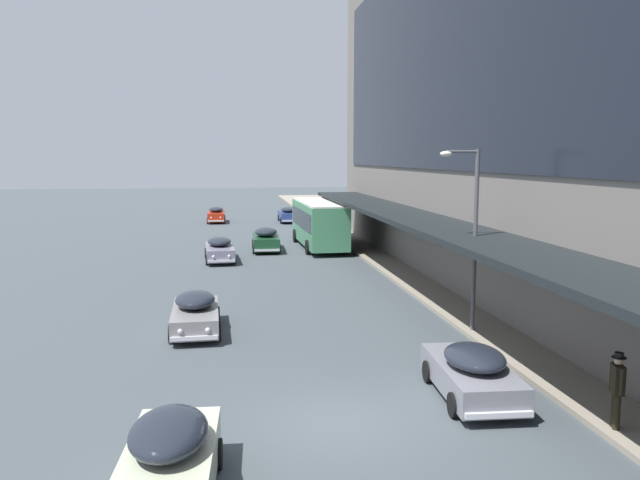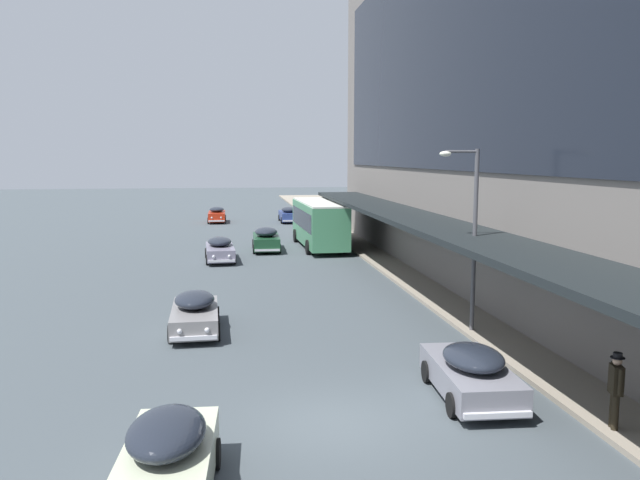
{
  "view_description": "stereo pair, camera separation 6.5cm",
  "coord_description": "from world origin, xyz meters",
  "px_view_note": "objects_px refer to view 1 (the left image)",
  "views": [
    {
      "loc": [
        -2.63,
        -14.45,
        6.55
      ],
      "look_at": [
        2.4,
        18.89,
        2.04
      ],
      "focal_mm": 35.0,
      "sensor_mm": 36.0,
      "label": 1
    },
    {
      "loc": [
        -2.57,
        -14.46,
        6.55
      ],
      "look_at": [
        2.4,
        18.89,
        2.04
      ],
      "focal_mm": 35.0,
      "sensor_mm": 36.0,
      "label": 2
    }
  ],
  "objects_px": {
    "sedan_second_near": "(288,214)",
    "sedan_oncoming_rear": "(169,462)",
    "pedestrian_at_kerb": "(617,386)",
    "sedan_second_mid": "(216,215)",
    "transit_bus_kerbside_front": "(319,221)",
    "sedan_oncoming_front": "(266,239)",
    "sedan_trailing_near": "(195,313)",
    "sedan_far_back": "(472,372)",
    "street_lamp": "(471,226)",
    "sedan_lead_mid": "(220,249)"
  },
  "relations": [
    {
      "from": "sedan_oncoming_front",
      "to": "sedan_second_mid",
      "type": "height_order",
      "value": "sedan_oncoming_front"
    },
    {
      "from": "sedan_trailing_near",
      "to": "transit_bus_kerbside_front",
      "type": "bearing_deg",
      "value": 69.57
    },
    {
      "from": "street_lamp",
      "to": "sedan_second_mid",
      "type": "bearing_deg",
      "value": 103.25
    },
    {
      "from": "sedan_oncoming_rear",
      "to": "sedan_second_mid",
      "type": "relative_size",
      "value": 1.04
    },
    {
      "from": "sedan_trailing_near",
      "to": "pedestrian_at_kerb",
      "type": "relative_size",
      "value": 2.33
    },
    {
      "from": "pedestrian_at_kerb",
      "to": "street_lamp",
      "type": "height_order",
      "value": "street_lamp"
    },
    {
      "from": "sedan_oncoming_rear",
      "to": "transit_bus_kerbside_front",
      "type": "bearing_deg",
      "value": 76.7
    },
    {
      "from": "sedan_lead_mid",
      "to": "sedan_trailing_near",
      "type": "relative_size",
      "value": 1.1
    },
    {
      "from": "sedan_second_mid",
      "to": "pedestrian_at_kerb",
      "type": "bearing_deg",
      "value": -78.72
    },
    {
      "from": "sedan_trailing_near",
      "to": "sedan_oncoming_front",
      "type": "bearing_deg",
      "value": 78.92
    },
    {
      "from": "sedan_oncoming_front",
      "to": "sedan_trailing_near",
      "type": "bearing_deg",
      "value": -101.08
    },
    {
      "from": "pedestrian_at_kerb",
      "to": "street_lamp",
      "type": "xyz_separation_m",
      "value": [
        -0.21,
        8.62,
        2.88
      ]
    },
    {
      "from": "sedan_second_near",
      "to": "sedan_second_mid",
      "type": "distance_m",
      "value": 7.21
    },
    {
      "from": "sedan_lead_mid",
      "to": "pedestrian_at_kerb",
      "type": "distance_m",
      "value": 28.31
    },
    {
      "from": "sedan_trailing_near",
      "to": "sedan_oncoming_front",
      "type": "height_order",
      "value": "sedan_oncoming_front"
    },
    {
      "from": "transit_bus_kerbside_front",
      "to": "sedan_second_mid",
      "type": "distance_m",
      "value": 20.45
    },
    {
      "from": "street_lamp",
      "to": "sedan_far_back",
      "type": "bearing_deg",
      "value": -110.91
    },
    {
      "from": "sedan_far_back",
      "to": "street_lamp",
      "type": "height_order",
      "value": "street_lamp"
    },
    {
      "from": "sedan_second_near",
      "to": "sedan_oncoming_rear",
      "type": "relative_size",
      "value": 1.09
    },
    {
      "from": "transit_bus_kerbside_front",
      "to": "sedan_lead_mid",
      "type": "xyz_separation_m",
      "value": [
        -7.07,
        -4.79,
        -1.18
      ]
    },
    {
      "from": "sedan_second_near",
      "to": "sedan_trailing_near",
      "type": "height_order",
      "value": "sedan_second_near"
    },
    {
      "from": "sedan_far_back",
      "to": "transit_bus_kerbside_front",
      "type": "bearing_deg",
      "value": 89.87
    },
    {
      "from": "sedan_lead_mid",
      "to": "sedan_oncoming_front",
      "type": "xyz_separation_m",
      "value": [
        3.17,
        3.86,
        0.08
      ]
    },
    {
      "from": "sedan_second_near",
      "to": "pedestrian_at_kerb",
      "type": "height_order",
      "value": "pedestrian_at_kerb"
    },
    {
      "from": "sedan_trailing_near",
      "to": "sedan_second_near",
      "type": "bearing_deg",
      "value": 79.33
    },
    {
      "from": "transit_bus_kerbside_front",
      "to": "sedan_second_mid",
      "type": "relative_size",
      "value": 2.28
    },
    {
      "from": "sedan_trailing_near",
      "to": "sedan_second_mid",
      "type": "distance_m",
      "value": 39.97
    },
    {
      "from": "transit_bus_kerbside_front",
      "to": "sedan_second_mid",
      "type": "height_order",
      "value": "transit_bus_kerbside_front"
    },
    {
      "from": "sedan_oncoming_rear",
      "to": "pedestrian_at_kerb",
      "type": "height_order",
      "value": "pedestrian_at_kerb"
    },
    {
      "from": "sedan_second_mid",
      "to": "sedan_far_back",
      "type": "height_order",
      "value": "sedan_second_mid"
    },
    {
      "from": "transit_bus_kerbside_front",
      "to": "sedan_oncoming_front",
      "type": "xyz_separation_m",
      "value": [
        -3.9,
        -0.93,
        -1.1
      ]
    },
    {
      "from": "sedan_trailing_near",
      "to": "pedestrian_at_kerb",
      "type": "distance_m",
      "value": 14.63
    },
    {
      "from": "transit_bus_kerbside_front",
      "to": "sedan_oncoming_rear",
      "type": "distance_m",
      "value": 33.82
    },
    {
      "from": "transit_bus_kerbside_front",
      "to": "sedan_far_back",
      "type": "relative_size",
      "value": 2.28
    },
    {
      "from": "transit_bus_kerbside_front",
      "to": "sedan_far_back",
      "type": "xyz_separation_m",
      "value": [
        -0.07,
        -28.8,
        -1.18
      ]
    },
    {
      "from": "sedan_oncoming_rear",
      "to": "sedan_far_back",
      "type": "xyz_separation_m",
      "value": [
        7.71,
        4.1,
        -0.07
      ]
    },
    {
      "from": "transit_bus_kerbside_front",
      "to": "sedan_lead_mid",
      "type": "relative_size",
      "value": 2.07
    },
    {
      "from": "sedan_oncoming_front",
      "to": "sedan_second_mid",
      "type": "xyz_separation_m",
      "value": [
        -3.72,
        19.87,
        -0.05
      ]
    },
    {
      "from": "transit_bus_kerbside_front",
      "to": "sedan_second_mid",
      "type": "xyz_separation_m",
      "value": [
        -7.62,
        18.94,
        -1.15
      ]
    },
    {
      "from": "sedan_second_near",
      "to": "sedan_oncoming_front",
      "type": "relative_size",
      "value": 1.03
    },
    {
      "from": "street_lamp",
      "to": "transit_bus_kerbside_front",
      "type": "bearing_deg",
      "value": 95.55
    },
    {
      "from": "sedan_oncoming_rear",
      "to": "pedestrian_at_kerb",
      "type": "bearing_deg",
      "value": 8.09
    },
    {
      "from": "transit_bus_kerbside_front",
      "to": "pedestrian_at_kerb",
      "type": "height_order",
      "value": "transit_bus_kerbside_front"
    },
    {
      "from": "sedan_lead_mid",
      "to": "street_lamp",
      "type": "relative_size",
      "value": 0.71
    },
    {
      "from": "transit_bus_kerbside_front",
      "to": "sedan_second_near",
      "type": "bearing_deg",
      "value": 91.41
    },
    {
      "from": "transit_bus_kerbside_front",
      "to": "sedan_lead_mid",
      "type": "distance_m",
      "value": 8.62
    },
    {
      "from": "sedan_lead_mid",
      "to": "sedan_far_back",
      "type": "height_order",
      "value": "same"
    },
    {
      "from": "sedan_second_mid",
      "to": "sedan_far_back",
      "type": "distance_m",
      "value": 48.34
    },
    {
      "from": "sedan_second_near",
      "to": "sedan_oncoming_front",
      "type": "height_order",
      "value": "sedan_oncoming_front"
    },
    {
      "from": "sedan_oncoming_front",
      "to": "pedestrian_at_kerb",
      "type": "height_order",
      "value": "pedestrian_at_kerb"
    }
  ]
}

